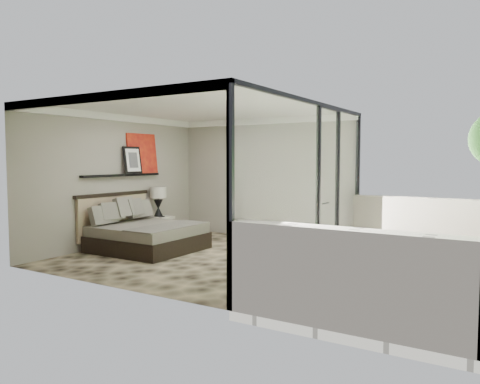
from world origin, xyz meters
The scene contains 14 objects.
floor centered at (0.00, 0.00, 0.00)m, with size 5.00×5.00×0.00m, color black.
ceiling centered at (0.00, 0.00, 2.79)m, with size 4.50×5.00×0.02m, color silver.
back_wall centered at (0.00, 2.49, 1.40)m, with size 4.50×0.02×2.80m, color gray.
left_wall centered at (-2.24, 0.00, 1.40)m, with size 0.02×5.00×2.80m, color gray.
glass_wall centered at (2.25, 0.00, 1.40)m, with size 0.08×5.00×2.80m, color white.
terrace_slab centered at (3.75, 0.00, -0.06)m, with size 3.00×5.00×0.12m, color beige.
picture_ledge centered at (-2.18, 0.10, 1.50)m, with size 0.12×2.20×0.05m, color black.
bed centered at (-1.34, -0.16, 0.32)m, with size 1.96×1.90×1.08m.
nightstand centered at (-1.93, 1.04, 0.24)m, with size 0.47×0.47×0.47m, color black.
table_lamp centered at (-1.99, 1.02, 0.96)m, with size 0.38×0.38×0.69m.
abstract_canvas centered at (-2.19, 0.73, 1.97)m, with size 0.04×0.90×0.90m, color #BF4010.
framed_print centered at (-2.14, 0.37, 1.82)m, with size 0.03×0.50×0.60m, color black.
ottoman centered at (3.99, 1.06, 0.25)m, with size 0.49×0.49×0.49m, color white.
lounger centered at (3.04, 0.11, 0.19)m, with size 1.13×1.67×0.60m.
Camera 1 is at (5.28, -7.18, 1.84)m, focal length 35.00 mm.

